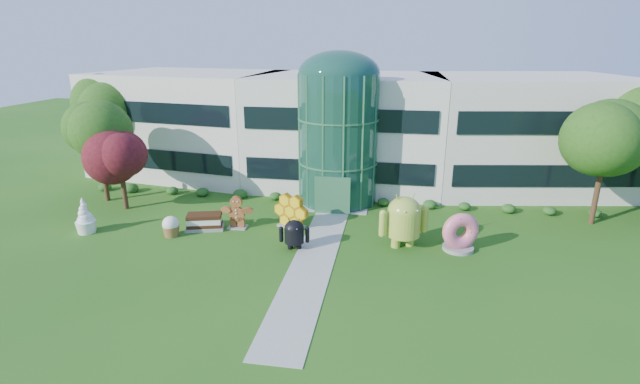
% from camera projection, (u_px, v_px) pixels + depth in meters
% --- Properties ---
extents(ground, '(140.00, 140.00, 0.00)m').
position_uv_depth(ground, '(310.00, 270.00, 25.55)').
color(ground, '#215114').
rests_on(ground, ground).
extents(building, '(46.00, 15.00, 9.30)m').
position_uv_depth(building, '(347.00, 129.00, 40.98)').
color(building, beige).
rests_on(building, ground).
extents(atrium, '(6.00, 6.00, 9.80)m').
position_uv_depth(atrium, '(338.00, 139.00, 35.27)').
color(atrium, '#194738').
rests_on(atrium, ground).
extents(walkway, '(2.40, 20.00, 0.04)m').
position_uv_depth(walkway, '(316.00, 254.00, 27.42)').
color(walkway, '#9E9E93').
rests_on(walkway, ground).
extents(tree_red, '(4.00, 4.00, 6.00)m').
position_uv_depth(tree_red, '(121.00, 170.00, 34.04)').
color(tree_red, '#3F0C14').
rests_on(tree_red, ground).
extents(trees_backdrop, '(52.00, 8.00, 8.40)m').
position_uv_depth(trees_backdrop, '(340.00, 146.00, 36.43)').
color(trees_backdrop, '#204C13').
rests_on(trees_backdrop, ground).
extents(android_green, '(3.90, 3.33, 3.74)m').
position_uv_depth(android_green, '(404.00, 218.00, 28.01)').
color(android_green, '#9CB439').
rests_on(android_green, ground).
extents(android_black, '(2.04, 1.48, 2.17)m').
position_uv_depth(android_black, '(294.00, 232.00, 27.87)').
color(android_black, black).
rests_on(android_black, ground).
extents(donut, '(2.56, 1.86, 2.41)m').
position_uv_depth(donut, '(460.00, 231.00, 27.72)').
color(donut, '#E65772').
rests_on(donut, ground).
extents(gingerbread, '(2.50, 1.00, 2.29)m').
position_uv_depth(gingerbread, '(237.00, 212.00, 31.02)').
color(gingerbread, brown).
rests_on(gingerbread, ground).
extents(ice_cream_sandwich, '(2.71, 1.83, 1.10)m').
position_uv_depth(ice_cream_sandwich, '(205.00, 222.00, 30.97)').
color(ice_cream_sandwich, '#301E0A').
rests_on(ice_cream_sandwich, ground).
extents(honeycomb, '(2.87, 1.90, 2.13)m').
position_uv_depth(honeycomb, '(291.00, 212.00, 31.16)').
color(honeycomb, yellow).
rests_on(honeycomb, ground).
extents(froyo, '(1.68, 1.68, 2.38)m').
position_uv_depth(froyo, '(85.00, 215.00, 30.26)').
color(froyo, white).
rests_on(froyo, ground).
extents(cupcake, '(1.47, 1.47, 1.36)m').
position_uv_depth(cupcake, '(171.00, 226.00, 29.86)').
color(cupcake, white).
rests_on(cupcake, ground).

